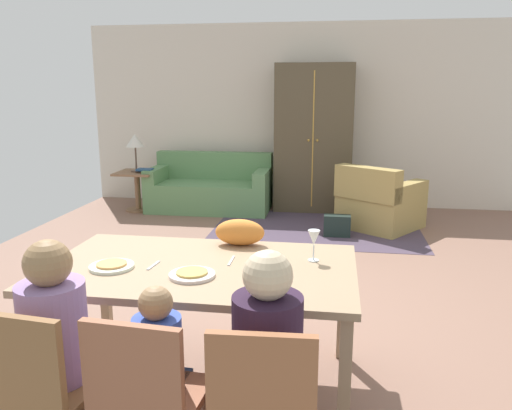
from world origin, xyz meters
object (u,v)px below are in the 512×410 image
person_man (62,361)px  dining_chair_child (146,396)px  dining_chair_woman (264,407)px  person_woman (268,379)px  armoire (314,138)px  plate_near_child (192,275)px  table_lamp (135,142)px  book_upper (145,170)px  side_table (137,185)px  dining_table (201,276)px  handbag (337,226)px  couch (211,189)px  dining_chair_man (39,386)px  person_child (162,386)px  armchair (379,204)px  book_lower (150,170)px  cat (240,232)px  wine_glass (314,239)px  plate_near_man (112,266)px

person_man → dining_chair_child: (0.47, -0.17, -0.02)m
dining_chair_woman → person_woman: person_woman is taller
dining_chair_woman → person_woman: (-0.01, 0.18, 0.02)m
dining_chair_woman → armoire: (-0.06, 5.64, 0.56)m
plate_near_child → table_lamp: table_lamp is taller
armoire → book_upper: (-2.37, -0.55, -0.43)m
person_man → dining_chair_child: person_man is taller
dining_chair_woman → side_table: (-2.58, 5.15, -0.11)m
dining_table → book_upper: bearing=114.8°
plate_near_child → handbag: bearing=77.4°
couch → handbag: (1.85, -1.16, -0.17)m
dining_chair_man → person_man: person_man is taller
person_child → handbag: size_ratio=2.89×
dining_table → armchair: armchair is taller
person_man → handbag: (1.28, 4.07, -0.38)m
person_child → dining_table: bearing=90.2°
armchair → side_table: (-3.40, 0.44, 0.06)m
dining_table → side_table: dining_table is taller
book_lower → cat: bearing=-62.2°
person_woman → book_lower: person_woman is taller
dining_chair_child → dining_chair_woman: size_ratio=1.00×
person_man → dining_chair_woman: size_ratio=1.28×
person_child → handbag: bearing=79.0°
dining_chair_woman → cat: cat is taller
person_man → table_lamp: table_lamp is taller
wine_glass → book_lower: wine_glass is taller
plate_near_child → person_man: size_ratio=0.23×
side_table → table_lamp: bearing=135.0°
couch → table_lamp: bearing=-165.9°
cat → dining_chair_child: bearing=-98.3°
plate_near_child → wine_glass: 0.74m
wine_glass → person_man: (-1.12, -0.89, -0.38)m
dining_table → book_upper: 4.63m
couch → wine_glass: bearing=-68.7°
dining_table → dining_chair_woman: bearing=-61.0°
cat → plate_near_man: bearing=-141.0°
dining_table → person_woman: 0.88m
person_child → book_upper: size_ratio=4.20×
wine_glass → dining_chair_man: size_ratio=0.21×
dining_table → plate_near_man: size_ratio=7.05×
armoire → handbag: bearing=-75.3°
dining_chair_woman → cat: 1.39m
plate_near_man → cat: (0.63, 0.54, 0.08)m
dining_chair_child → person_woman: size_ratio=0.78×
couch → table_lamp: size_ratio=3.25×
person_woman → couch: size_ratio=0.63×
wine_glass → person_man: person_man is taller
plate_near_child → dining_chair_man: 0.90m
person_child → book_lower: 5.38m
dining_chair_woman → person_woman: size_ratio=0.78×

